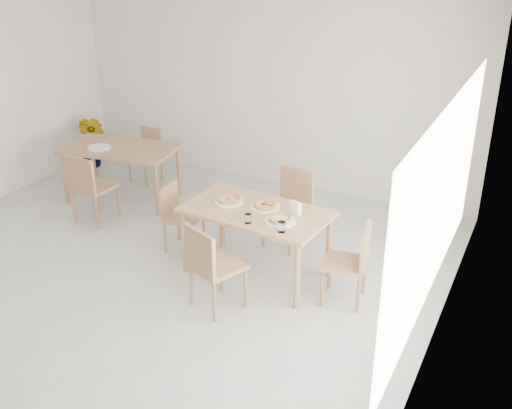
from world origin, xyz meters
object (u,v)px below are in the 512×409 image
at_px(pizza_pepperoni, 265,205).
at_px(second_table, 121,153).
at_px(plate_margherita, 229,201).
at_px(tumbler_a, 281,227).
at_px(napkin_holder, 295,208).
at_px(plate_mushroom, 280,221).
at_px(plate_empty, 99,147).
at_px(chair_south, 210,263).
at_px(chair_back_s, 89,184).
at_px(chair_east, 353,259).
at_px(plate_pepperoni, 265,207).
at_px(tumbler_b, 248,218).
at_px(chair_back_n, 148,151).
at_px(pizza_mushroom, 280,219).
at_px(main_table, 256,217).
at_px(potted_plant, 92,141).
at_px(chair_north, 291,202).
at_px(pizza_margherita, 229,199).
at_px(chair_west, 178,212).

xyz_separation_m(pizza_pepperoni, second_table, (-2.57, 0.88, -0.12)).
bearing_deg(plate_margherita, tumbler_a, -26.10).
bearing_deg(napkin_holder, plate_mushroom, -88.82).
height_order(second_table, plate_empty, plate_empty).
relative_size(plate_margherita, plate_mushroom, 0.99).
bearing_deg(chair_south, pizza_pepperoni, -75.99).
bearing_deg(plate_empty, chair_back_s, -61.71).
relative_size(chair_east, second_table, 0.51).
distance_m(plate_pepperoni, tumbler_b, 0.40).
bearing_deg(plate_pepperoni, second_table, 161.04).
distance_m(second_table, chair_back_n, 0.79).
relative_size(plate_mushroom, plate_pepperoni, 1.00).
bearing_deg(plate_mushroom, tumbler_b, -148.60).
relative_size(napkin_holder, chair_back_n, 0.18).
height_order(chair_south, pizza_mushroom, chair_south).
height_order(main_table, chair_south, chair_south).
distance_m(pizza_pepperoni, tumbler_a, 0.57).
bearing_deg(potted_plant, plate_empty, -43.75).
bearing_deg(plate_empty, napkin_holder, -13.09).
bearing_deg(chair_back_n, chair_north, -12.00).
xyz_separation_m(pizza_margherita, tumbler_a, (0.78, -0.38, 0.02)).
xyz_separation_m(plate_margherita, napkin_holder, (0.75, 0.03, 0.06)).
relative_size(chair_east, tumbler_a, 7.93).
height_order(plate_pepperoni, pizza_mushroom, pizza_mushroom).
bearing_deg(plate_mushroom, main_table, 157.53).
relative_size(plate_pepperoni, plate_empty, 1.03).
height_order(chair_west, chair_back_s, chair_back_s).
xyz_separation_m(chair_east, plate_mushroom, (-0.74, -0.09, 0.28)).
distance_m(tumbler_b, chair_back_s, 2.53).
distance_m(chair_west, pizza_margherita, 0.79).
relative_size(pizza_pepperoni, chair_back_n, 0.39).
distance_m(plate_margherita, potted_plant, 3.81).
distance_m(chair_south, pizza_pepperoni, 0.93).
bearing_deg(main_table, chair_north, 92.41).
bearing_deg(plate_pepperoni, chair_back_n, 148.82).
distance_m(chair_west, pizza_pepperoni, 1.16).
distance_m(chair_north, chair_west, 1.30).
height_order(pizza_mushroom, plate_empty, pizza_mushroom).
bearing_deg(pizza_margherita, chair_south, -72.56).
xyz_separation_m(chair_south, chair_back_s, (-2.32, 0.98, 0.01)).
bearing_deg(plate_mushroom, chair_north, 107.52).
bearing_deg(plate_margherita, tumbler_b, -40.77).
bearing_deg(chair_south, pizza_mushroom, -99.95).
height_order(chair_east, second_table, chair_east).
distance_m(chair_south, plate_empty, 3.10).
xyz_separation_m(chair_west, pizza_pepperoni, (1.11, -0.04, 0.33)).
bearing_deg(chair_back_n, chair_south, -37.87).
bearing_deg(pizza_pepperoni, plate_empty, 165.58).
bearing_deg(plate_margherita, potted_plant, 153.12).
xyz_separation_m(pizza_margherita, pizza_mushroom, (0.68, -0.19, 0.00)).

